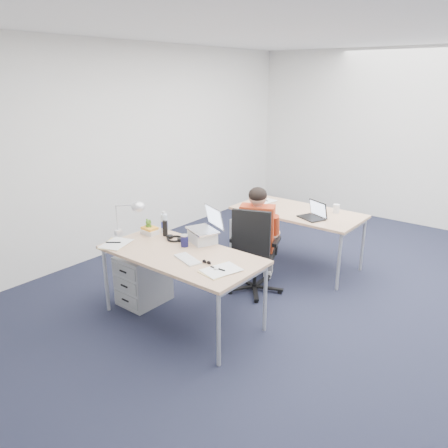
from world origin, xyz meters
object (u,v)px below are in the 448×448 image
Objects in this scene: bear_figurine at (149,226)px; seated_person at (259,236)px; can_koozie at (185,241)px; desk_near at (181,258)px; book_stack at (150,231)px; cordless_phone at (165,229)px; desk_lamp at (125,217)px; drawer_pedestal_far at (252,237)px; far_cup at (336,209)px; office_chair at (254,268)px; silver_laptop at (202,226)px; desk_far at (298,214)px; water_bottle at (164,222)px; sunglasses at (207,262)px; computer_mouse at (217,268)px; dark_laptop at (311,210)px; wireless_keyboard at (187,259)px; drawer_pedestal_near at (144,278)px; headphones at (175,238)px.

seated_person is at bearing 25.29° from bear_figurine.
can_koozie is at bearing -129.08° from seated_person.
book_stack reaches higher than desk_near.
desk_lamp reaches higher than cordless_phone.
bear_figurine reaches higher than drawer_pedestal_far.
bear_figurine is 1.50× the size of far_cup.
office_chair is at bearing 42.82° from book_stack.
silver_laptop reaches higher than office_chair.
desk_far is 1.78m from water_bottle.
book_stack is (0.02, -0.01, -0.04)m from bear_figurine.
sunglasses reaches higher than desk_near.
sunglasses is (-0.16, 0.04, -0.00)m from computer_mouse.
cordless_phone is at bearing -98.52° from dark_laptop.
office_chair reaches higher than water_bottle.
wireless_keyboard is 1.04× the size of dark_laptop.
wireless_keyboard is at bearing -17.43° from desk_lamp.
drawer_pedestal_near is 2.50m from far_cup.
seated_person is 13.47× the size of computer_mouse.
computer_mouse is 0.20× the size of desk_lamp.
water_bottle is at bearing 150.04° from desk_near.
cordless_phone is at bearing -143.13° from silver_laptop.
cordless_phone is at bearing 28.99° from desk_lamp.
headphones is 0.94× the size of water_bottle.
desk_near is 4.48× the size of silver_laptop.
office_chair reaches higher than can_koozie.
silver_laptop reaches higher than cordless_phone.
drawer_pedestal_far is 2.14m from computer_mouse.
dark_laptop is at bearing 82.03° from sunglasses.
headphones is at bearing 15.74° from desk_lamp.
desk_lamp is at bearing -100.35° from drawer_pedestal_far.
sunglasses is at bearing -41.67° from cordless_phone.
office_chair reaches higher than desk_near.
computer_mouse is 1.18m from book_stack.
water_bottle is (-0.46, 0.17, 0.06)m from can_koozie.
silver_laptop reaches higher than wireless_keyboard.
desk_near is at bearing -11.70° from desk_lamp.
desk_near is at bearing -39.47° from headphones.
dark_laptop is at bearing 60.60° from headphones.
drawer_pedestal_near is 1.21m from computer_mouse.
water_bottle is (-0.76, -0.64, 0.56)m from office_chair.
water_bottle reaches higher than can_koozie.
desk_near is at bearing -15.77° from book_stack.
seated_person is 5.11× the size of water_bottle.
silver_laptop is at bearing -8.40° from cordless_phone.
office_chair is 3.32× the size of wireless_keyboard.
water_bottle is at bearing -95.48° from drawer_pedestal_far.
drawer_pedestal_far is at bearing 91.29° from headphones.
drawer_pedestal_near is (-0.80, -0.94, -0.01)m from office_chair.
can_koozie is 2.12m from far_cup.
silver_laptop reaches higher than far_cup.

